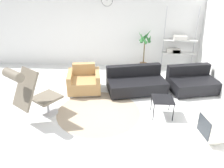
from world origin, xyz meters
TOP-DOWN VIEW (x-y plane):
  - ground_plane at (0.00, 0.00)m, footprint 12.00×12.00m
  - wall_back at (-0.00, 2.78)m, footprint 12.00×0.09m
  - round_rug at (-0.25, -0.38)m, footprint 1.98×1.98m
  - lounge_chair at (-1.62, -0.78)m, footprint 1.01×1.14m
  - armchair_red at (-0.76, 0.69)m, footprint 0.98×0.95m
  - couch_low at (0.68, 0.75)m, footprint 1.71×1.19m
  - couch_second at (2.26, 0.86)m, footprint 1.41×1.12m
  - side_table at (1.22, -0.45)m, footprint 0.47×0.47m
  - crt_television at (2.09, -1.28)m, footprint 0.54×0.56m
  - potted_plant at (1.03, 2.40)m, footprint 0.53×0.53m
  - shelf_unit at (2.14, 2.50)m, footprint 1.10×0.28m

SIDE VIEW (x-z plane):
  - ground_plane at x=0.00m, z-range 0.00..0.00m
  - round_rug at x=-0.25m, z-range 0.00..0.01m
  - couch_low at x=0.68m, z-range -0.09..0.58m
  - couch_second at x=2.26m, z-range -0.09..0.58m
  - armchair_red at x=-0.76m, z-range -0.09..0.63m
  - crt_television at x=2.09m, z-range 0.03..0.59m
  - side_table at x=1.22m, z-range 0.18..0.61m
  - potted_plant at x=1.03m, z-range 0.02..1.41m
  - lounge_chair at x=-1.62m, z-range 0.10..1.40m
  - shelf_unit at x=2.14m, z-range -0.20..1.90m
  - wall_back at x=0.00m, z-range 0.00..2.80m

